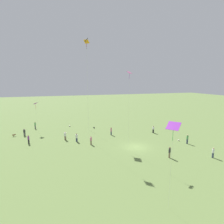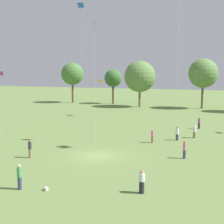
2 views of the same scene
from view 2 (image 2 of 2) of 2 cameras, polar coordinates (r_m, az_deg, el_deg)
The scene contains 18 objects.
ground_plane at distance 31.73m, azimuth -2.86°, elevation -7.99°, with size 240.00×240.00×0.00m, color olive.
tree_0 at distance 85.50m, azimuth -7.26°, elevation 6.92°, with size 6.04×6.04×10.83m.
tree_1 at distance 81.89m, azimuth 0.20°, elevation 6.17°, with size 4.54×4.54×8.98m.
tree_2 at distance 74.51m, azimuth 5.11°, elevation 6.48°, with size 7.39×7.39×10.95m.
tree_3 at distance 73.85m, azimuth 16.32°, elevation 6.79°, with size 6.62×6.62×11.34m.
person_1 at distance 22.27m, azimuth 5.46°, elevation -12.60°, with size 0.49×0.49×1.67m.
person_2 at distance 31.30m, azimuth 13.11°, elevation -6.66°, with size 0.42×0.42×1.80m.
person_3 at distance 39.28m, azimuth 11.82°, elevation -3.88°, with size 0.47×0.47×1.70m.
person_4 at distance 37.43m, azimuth 7.42°, elevation -4.35°, with size 0.41×0.41×1.66m.
person_5 at distance 47.90m, azimuth 15.63°, elevation -1.94°, with size 0.34×0.34×1.72m.
person_6 at distance 23.75m, azimuth -16.56°, elevation -11.28°, with size 0.48×0.48×1.85m.
person_7 at distance 31.80m, azimuth -14.78°, elevation -6.49°, with size 0.47×0.47×1.81m.
person_10 at distance 41.11m, azimuth 14.85°, elevation -3.44°, with size 0.60×0.60×1.75m.
kite_0 at distance 58.87m, azimuth -2.11°, elevation 5.49°, with size 1.39×1.34×6.85m.
kite_1 at distance 56.66m, azimuth 15.08°, elevation 7.16°, with size 0.61×0.69×9.15m.
kite_7 at distance 63.33m, azimuth -5.73°, elevation 18.06°, with size 1.29×1.06×21.47m.
kite_8 at distance 33.19m, azimuth -3.24°, elevation 14.51°, with size 0.94×0.95×13.60m.
picnic_bag_0 at distance 23.37m, azimuth -12.00°, elevation -13.58°, with size 0.33×0.30×0.24m.
Camera 2 is at (12.67, -27.85, 8.43)m, focal length 50.00 mm.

